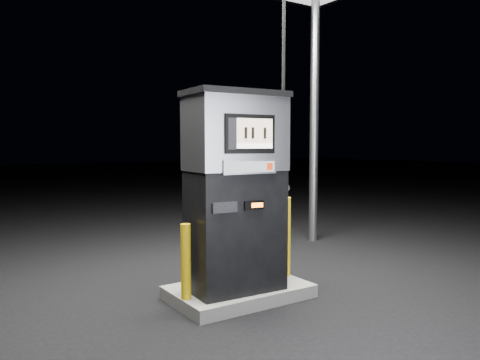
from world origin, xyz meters
TOP-DOWN VIEW (x-y plane):
  - ground at (0.00, 0.00)m, footprint 80.00×80.00m
  - pump_island at (0.00, 0.00)m, footprint 1.60×1.00m
  - fuel_dispenser at (-0.11, -0.10)m, footprint 1.26×0.73m
  - bollard_left at (-0.74, -0.08)m, footprint 0.13×0.13m
  - bollard_right at (0.74, 0.04)m, footprint 0.16×0.16m

SIDE VIEW (x-z plane):
  - ground at x=0.00m, z-range 0.00..0.00m
  - pump_island at x=0.00m, z-range 0.00..0.15m
  - bollard_left at x=-0.74m, z-range 0.15..0.97m
  - bollard_right at x=0.74m, z-range 0.15..1.15m
  - fuel_dispenser at x=-0.11m, z-range -1.04..3.66m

